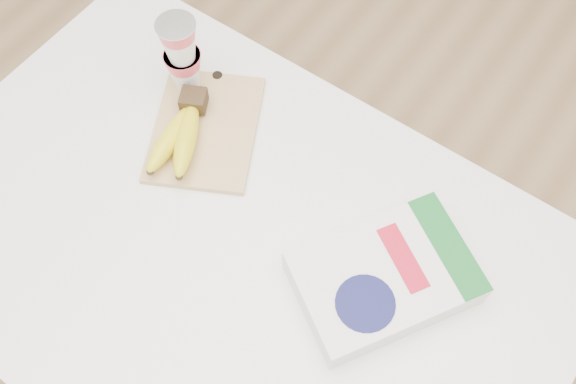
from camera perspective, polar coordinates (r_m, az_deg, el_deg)
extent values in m
plane|color=tan|center=(1.96, -3.16, -14.93)|extent=(4.00, 4.00, 0.00)
cube|color=white|center=(1.54, -3.97, -11.13)|extent=(1.18, 0.78, 0.88)
cube|color=tan|center=(1.24, -7.35, 5.59)|extent=(0.29, 0.32, 0.01)
cube|color=#382816|center=(1.24, -8.38, 8.08)|extent=(0.06, 0.06, 0.03)
ellipsoid|color=yellow|center=(1.21, -10.26, 4.86)|extent=(0.07, 0.18, 0.05)
sphere|color=#382816|center=(1.18, -12.15, 1.77)|extent=(0.01, 0.01, 0.01)
ellipsoid|color=yellow|center=(1.19, -9.02, 4.75)|extent=(0.12, 0.17, 0.05)
sphere|color=#382816|center=(1.15, -9.65, 1.35)|extent=(0.01, 0.01, 0.01)
cylinder|color=silver|center=(1.17, -10.00, 14.43)|extent=(0.07, 0.07, 0.00)
cube|color=white|center=(1.08, 8.50, -7.54)|extent=(0.31, 0.34, 0.06)
cube|color=#166625|center=(1.09, 14.13, -4.56)|extent=(0.19, 0.14, 0.00)
cylinder|color=#121444|center=(1.02, 6.89, -9.79)|extent=(0.13, 0.13, 0.00)
cube|color=red|center=(1.06, 10.17, -5.76)|extent=(0.12, 0.09, 0.00)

